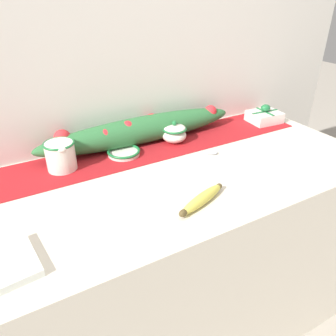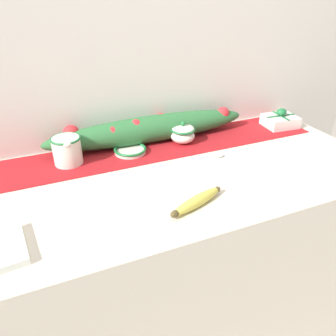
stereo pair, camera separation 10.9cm
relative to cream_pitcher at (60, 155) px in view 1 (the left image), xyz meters
name	(u,v)px [view 1 (the left image)]	position (x,y,z in m)	size (l,w,h in m)	color
ground_plane	(174,325)	(0.35, -0.22, -0.92)	(12.00, 12.00, 0.00)	#B2A899
countertop	(175,260)	(0.35, -0.22, -0.49)	(1.50, 0.69, 0.86)	beige
back_wall	(130,57)	(0.35, 0.15, 0.28)	(2.30, 0.04, 2.40)	silver
table_runner	(149,148)	(0.35, 0.00, -0.06)	(1.38, 0.24, 0.00)	#A8191E
cream_pitcher	(60,155)	(0.00, 0.00, 0.00)	(0.11, 0.13, 0.11)	white
sugar_bowl	(174,133)	(0.47, 0.00, -0.02)	(0.10, 0.10, 0.09)	white
small_dish	(124,152)	(0.24, -0.01, -0.05)	(0.13, 0.13, 0.02)	white
banana	(202,199)	(0.31, -0.42, -0.04)	(0.21, 0.10, 0.04)	#DBCC4C
spoon	(211,153)	(0.54, -0.17, -0.05)	(0.15, 0.06, 0.01)	#B7B7BC
gift_box	(264,116)	(0.96, -0.01, -0.03)	(0.15, 0.13, 0.09)	silver
poinsettia_garland	(141,130)	(0.35, 0.06, 0.00)	(0.87, 0.12, 0.11)	#2D6B38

